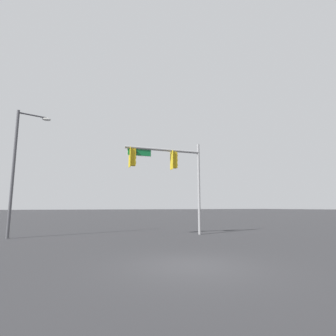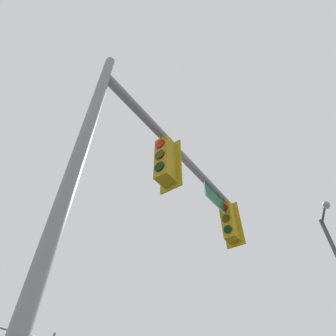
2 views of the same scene
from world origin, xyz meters
TOP-DOWN VIEW (x-y plane):
  - signal_pole_near at (-3.08, -8.38)m, footprint 5.37×0.76m

SIDE VIEW (x-z plane):
  - signal_pole_near at x=-3.08m, z-range 1.56..7.87m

